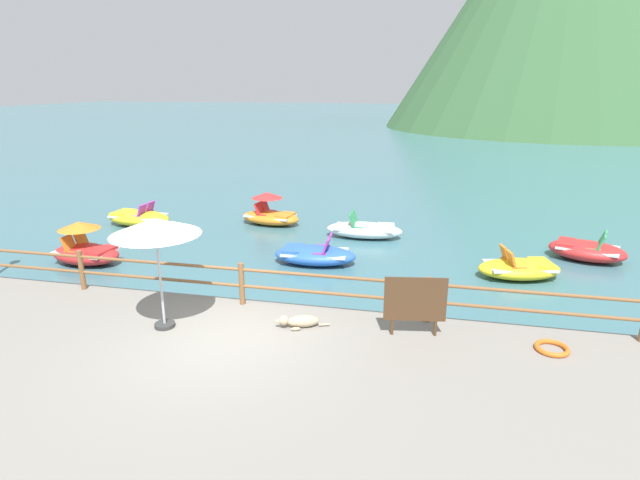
# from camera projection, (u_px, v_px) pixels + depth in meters

# --- Properties ---
(ground_plane) EXTENTS (200.00, 200.00, 0.00)m
(ground_plane) POSITION_uv_depth(u_px,v_px,m) (390.00, 141.00, 47.11)
(ground_plane) COLOR #3D6B75
(promenade_dock) EXTENTS (28.00, 8.00, 0.40)m
(promenade_dock) POSITION_uv_depth(u_px,v_px,m) (155.00, 416.00, 7.66)
(promenade_dock) COLOR gray
(promenade_dock) RESTS_ON ground
(dock_railing) EXTENTS (23.92, 0.12, 0.95)m
(dock_railing) POSITION_uv_depth(u_px,v_px,m) (242.00, 279.00, 10.93)
(dock_railing) COLOR brown
(dock_railing) RESTS_ON promenade_dock
(sign_board) EXTENTS (1.17, 0.23, 1.19)m
(sign_board) POSITION_uv_depth(u_px,v_px,m) (415.00, 300.00, 9.50)
(sign_board) COLOR silver
(sign_board) RESTS_ON promenade_dock
(beach_umbrella) EXTENTS (1.70, 1.70, 2.24)m
(beach_umbrella) POSITION_uv_depth(u_px,v_px,m) (155.00, 228.00, 9.45)
(beach_umbrella) COLOR #B2B2B7
(beach_umbrella) RESTS_ON promenade_dock
(dog_resting) EXTENTS (1.05, 0.50, 0.26)m
(dog_resting) POSITION_uv_depth(u_px,v_px,m) (300.00, 321.00, 10.01)
(dog_resting) COLOR tan
(dog_resting) RESTS_ON promenade_dock
(life_ring) EXTENTS (0.61, 0.61, 0.09)m
(life_ring) POSITION_uv_depth(u_px,v_px,m) (552.00, 348.00, 9.14)
(life_ring) COLOR orange
(life_ring) RESTS_ON promenade_dock
(pedal_boat_0) EXTENTS (2.46, 1.35, 0.86)m
(pedal_boat_0) POSITION_uv_depth(u_px,v_px,m) (315.00, 255.00, 14.70)
(pedal_boat_0) COLOR blue
(pedal_boat_0) RESTS_ON ground
(pedal_boat_1) EXTENTS (2.21, 1.41, 1.25)m
(pedal_boat_1) POSITION_uv_depth(u_px,v_px,m) (85.00, 249.00, 14.70)
(pedal_boat_1) COLOR red
(pedal_boat_1) RESTS_ON ground
(pedal_boat_2) EXTENTS (2.43, 1.69, 0.84)m
(pedal_boat_2) POSITION_uv_depth(u_px,v_px,m) (520.00, 268.00, 13.63)
(pedal_boat_2) COLOR yellow
(pedal_boat_2) RESTS_ON ground
(pedal_boat_3) EXTENTS (2.54, 1.46, 0.88)m
(pedal_boat_3) POSITION_uv_depth(u_px,v_px,m) (138.00, 217.00, 18.77)
(pedal_boat_3) COLOR yellow
(pedal_boat_3) RESTS_ON ground
(pedal_boat_4) EXTENTS (2.46, 1.58, 1.21)m
(pedal_boat_4) POSITION_uv_depth(u_px,v_px,m) (270.00, 214.00, 18.88)
(pedal_boat_4) COLOR orange
(pedal_boat_4) RESTS_ON ground
(pedal_boat_5) EXTENTS (2.60, 1.14, 0.86)m
(pedal_boat_5) POSITION_uv_depth(u_px,v_px,m) (365.00, 230.00, 17.23)
(pedal_boat_5) COLOR white
(pedal_boat_5) RESTS_ON ground
(pedal_boat_6) EXTENTS (2.45, 1.94, 0.89)m
(pedal_boat_6) POSITION_uv_depth(u_px,v_px,m) (587.00, 250.00, 15.03)
(pedal_boat_6) COLOR red
(pedal_boat_6) RESTS_ON ground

